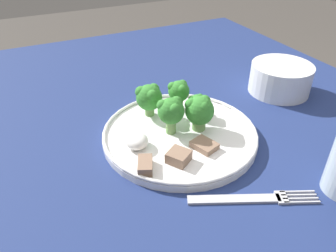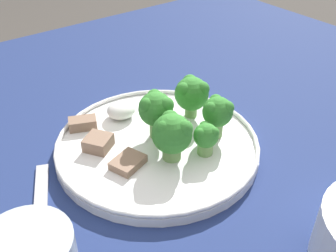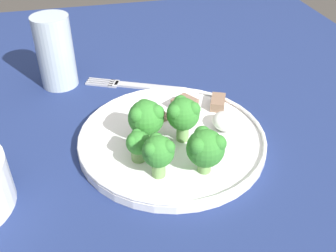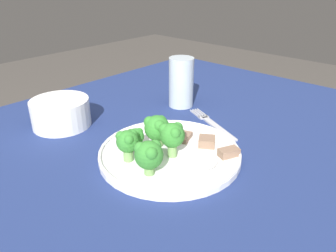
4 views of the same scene
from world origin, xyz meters
The scene contains 14 objects.
table centered at (0.00, 0.00, 0.67)m, with size 1.24×1.01×0.77m.
dinner_plate centered at (-0.01, 0.00, 0.78)m, with size 0.27×0.27×0.02m.
fork centered at (0.16, 0.03, 0.77)m, with size 0.09×0.17×0.00m.
cream_bowl centered at (-0.08, 0.28, 0.80)m, with size 0.13×0.13×0.06m.
drinking_glass centered at (0.20, 0.16, 0.83)m, with size 0.06×0.06×0.13m.
broccoli_floret_near_rim_left centered at (-0.09, 0.04, 0.82)m, with size 0.04×0.04×0.06m.
broccoli_floret_center_left centered at (-0.02, -0.01, 0.83)m, with size 0.05×0.05×0.07m.
broccoli_floret_back_left centered at (-0.01, 0.04, 0.82)m, with size 0.05×0.05×0.06m.
broccoli_floret_front_left centered at (-0.05, 0.06, 0.81)m, with size 0.03×0.03×0.04m.
broccoli_floret_center_back centered at (-0.09, -0.02, 0.82)m, with size 0.05×0.05×0.06m.
meat_slice_front_slice centered at (0.04, 0.02, 0.79)m, with size 0.05×0.04×0.01m.
meat_slice_middle_slice centered at (0.05, -0.09, 0.79)m, with size 0.04×0.04×0.02m.
meat_slice_rear_slice centered at (0.05, -0.04, 0.79)m, with size 0.04×0.04×0.02m.
sauce_dollop centered at (-0.01, -0.08, 0.80)m, with size 0.04×0.04×0.02m.
Camera 4 is at (-0.42, -0.37, 1.10)m, focal length 35.00 mm.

